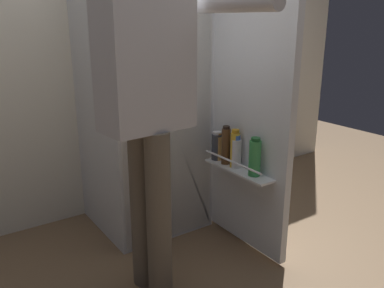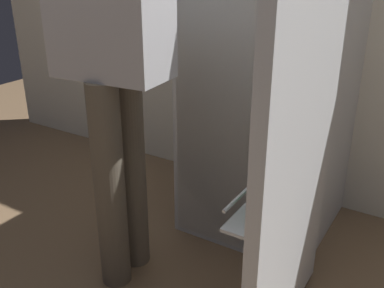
# 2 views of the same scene
# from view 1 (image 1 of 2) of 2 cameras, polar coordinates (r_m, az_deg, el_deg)

# --- Properties ---
(ground_plane) EXTENTS (6.75, 6.75, 0.00)m
(ground_plane) POSITION_cam_1_polar(r_m,az_deg,el_deg) (2.46, 0.15, -15.68)
(ground_plane) COLOR brown
(kitchen_wall) EXTENTS (4.40, 0.10, 2.45)m
(kitchen_wall) POSITION_cam_1_polar(r_m,az_deg,el_deg) (2.90, -10.93, 14.64)
(kitchen_wall) COLOR silver
(kitchen_wall) RESTS_ON ground_plane
(refrigerator) EXTENTS (0.70, 1.28, 1.64)m
(refrigerator) POSITION_cam_1_polar(r_m,az_deg,el_deg) (2.59, -6.12, 5.50)
(refrigerator) COLOR silver
(refrigerator) RESTS_ON ground_plane
(person) EXTENTS (0.58, 0.71, 1.72)m
(person) POSITION_cam_1_polar(r_m,az_deg,el_deg) (1.83, -6.23, 7.56)
(person) COLOR #665B4C
(person) RESTS_ON ground_plane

